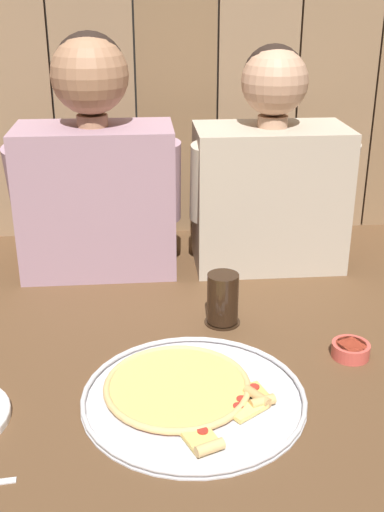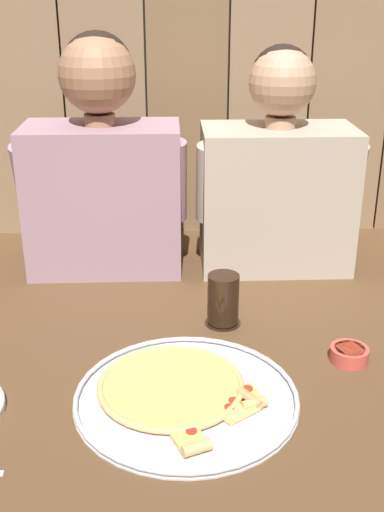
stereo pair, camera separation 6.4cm
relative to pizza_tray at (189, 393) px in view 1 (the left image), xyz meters
The scene contains 7 objects.
ground_plane 0.18m from the pizza_tray, 77.40° to the left, with size 3.20×3.20×0.00m, color brown.
pizza_tray is the anchor object (origin of this frame).
drinking_glass 0.31m from the pizza_tray, 70.35° to the left, with size 0.08×0.08×0.12m.
dipping_bowl 0.38m from the pizza_tray, 18.21° to the left, with size 0.08×0.08×0.03m.
diner_left 0.72m from the pizza_tray, 107.27° to the left, with size 0.45×0.22×0.63m.
diner_right 0.73m from the pizza_tray, 66.50° to the left, with size 0.44×0.23×0.60m.
wooden_backdrop_wall 1.07m from the pizza_tray, 87.56° to the left, with size 2.19×0.03×1.12m.
Camera 1 is at (-0.12, -1.19, 0.73)m, focal length 44.31 mm.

